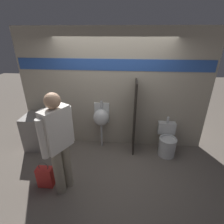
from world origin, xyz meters
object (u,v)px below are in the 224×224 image
object	(u,v)px
urinal_near_counter	(101,117)
toilet	(167,142)
shopping_bag	(45,177)
cell_phone	(53,119)
sink_basin	(46,113)
person_in_vest	(59,142)

from	to	relation	value
urinal_near_counter	toilet	xyz separation A→B (m)	(1.52, -0.18, -0.48)
urinal_near_counter	shopping_bag	size ratio (longest dim) A/B	2.18
cell_phone	shopping_bag	size ratio (longest dim) A/B	0.26
sink_basin	toilet	bearing A→B (deg)	-1.66
shopping_bag	person_in_vest	bearing A→B (deg)	-3.83
sink_basin	toilet	distance (m)	2.86
sink_basin	cell_phone	xyz separation A→B (m)	(0.23, -0.17, -0.06)
shopping_bag	cell_phone	bearing A→B (deg)	100.70
toilet	urinal_near_counter	bearing A→B (deg)	173.41
cell_phone	shopping_bag	distance (m)	1.24
person_in_vest	shopping_bag	xyz separation A→B (m)	(-0.36, 0.02, -0.80)
toilet	sink_basin	bearing A→B (deg)	178.34
cell_phone	toilet	world-z (taller)	same
sink_basin	shopping_bag	size ratio (longest dim) A/B	0.62
sink_basin	shopping_bag	xyz separation A→B (m)	(0.43, -1.23, -0.69)
toilet	cell_phone	bearing A→B (deg)	-177.92
urinal_near_counter	shopping_bag	bearing A→B (deg)	-122.66
urinal_near_counter	cell_phone	bearing A→B (deg)	-165.57
sink_basin	cell_phone	bearing A→B (deg)	-37.46
urinal_near_counter	person_in_vest	size ratio (longest dim) A/B	0.63
toilet	shopping_bag	xyz separation A→B (m)	(-2.37, -1.15, -0.09)
cell_phone	sink_basin	bearing A→B (deg)	142.54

